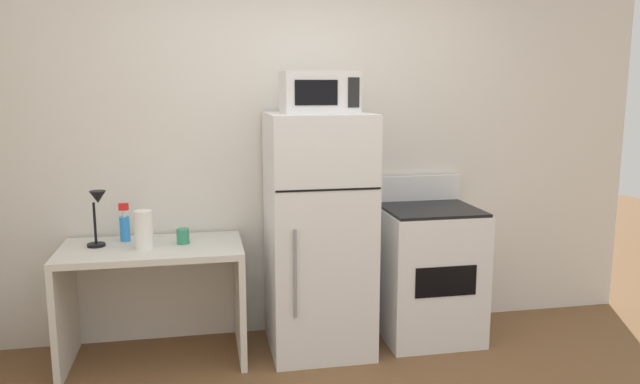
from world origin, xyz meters
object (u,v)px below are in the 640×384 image
paper_towel_roll (144,230)px  oven_range (429,272)px  desk (153,281)px  refrigerator (318,234)px  microwave (319,92)px  desk_lamp (97,209)px  coffee_mug (183,236)px  spray_bottle (125,226)px

paper_towel_roll → oven_range: oven_range is taller
desk → refrigerator: size_ratio=0.71×
desk → microwave: microwave is taller
microwave → oven_range: microwave is taller
desk_lamp → coffee_mug: desk_lamp is taller
paper_towel_roll → refrigerator: bearing=2.6°
microwave → coffee_mug: bearing=176.0°
coffee_mug → microwave: size_ratio=0.21×
refrigerator → oven_range: 0.85m
desk → microwave: 1.58m
coffee_mug → oven_range: bearing=-0.4°
oven_range → coffee_mug: bearing=179.6°
desk → desk_lamp: 0.57m
desk → desk_lamp: size_ratio=3.17×
desk_lamp → oven_range: desk_lamp is taller
desk_lamp → paper_towel_roll: size_ratio=1.47×
microwave → spray_bottle: bearing=170.9°
desk_lamp → desk: bearing=-8.1°
coffee_mug → desk_lamp: bearing=177.8°
paper_towel_roll → refrigerator: refrigerator is taller
refrigerator → microwave: size_ratio=3.41×
paper_towel_roll → desk: bearing=60.2°
paper_towel_roll → microwave: bearing=1.5°
oven_range → microwave: bearing=-176.3°
desk_lamp → coffee_mug: (0.51, -0.02, -0.19)m
desk → paper_towel_roll: paper_towel_roll is taller
paper_towel_roll → desk_lamp: bearing=158.8°
desk → microwave: bearing=-1.9°
paper_towel_roll → microwave: 1.37m
desk_lamp → oven_range: (2.16, -0.03, -0.52)m
desk → desk_lamp: (-0.32, 0.05, 0.47)m
desk → spray_bottle: bearing=136.9°
refrigerator → desk_lamp: bearing=177.5°
desk → refrigerator: (1.06, -0.01, 0.26)m
oven_range → spray_bottle: bearing=175.8°
desk → paper_towel_roll: 0.36m
desk_lamp → refrigerator: bearing=-2.5°
coffee_mug → refrigerator: size_ratio=0.06×
spray_bottle → microwave: 1.51m
refrigerator → spray_bottle: bearing=171.8°
desk → coffee_mug: coffee_mug is taller
paper_towel_roll → microwave: microwave is taller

